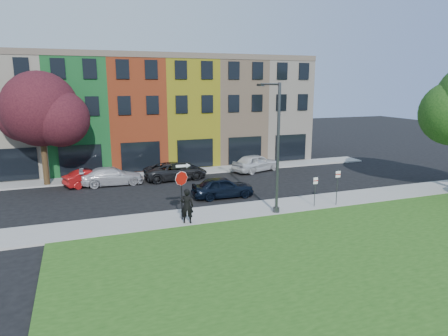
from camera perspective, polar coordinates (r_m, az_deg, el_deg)
name	(u,v)px	position (r m, az deg, el deg)	size (l,w,h in m)	color
ground	(276,226)	(22.82, 7.43, -8.21)	(120.00, 120.00, 0.00)	black
sidewalk_near	(282,206)	(26.20, 8.29, -5.41)	(40.00, 3.00, 0.12)	gray
sidewalk_far	(166,173)	(35.51, -8.22, -0.78)	(40.00, 2.40, 0.12)	gray
rowhouse_block	(157,112)	(40.90, -9.58, 7.84)	(30.00, 10.12, 10.00)	beige
stop_sign	(181,180)	(22.77, -6.10, -1.66)	(1.05, 0.11, 3.34)	black
man	(187,206)	(22.54, -5.32, -5.42)	(0.85, 0.71, 1.99)	black
sedan_near	(223,187)	(27.91, -0.19, -2.75)	(4.37, 1.87, 1.47)	black
parked_car_red	(90,177)	(32.88, -18.61, -1.28)	(4.16, 2.69, 1.30)	maroon
parked_car_silver	(112,176)	(32.57, -15.71, -1.12)	(4.83, 2.00, 1.40)	#BBBAC0
parked_car_dark	(176,171)	(33.36, -6.91, -0.41)	(5.24, 2.50, 1.44)	black
parked_car_white	(256,163)	(36.23, 4.59, 0.75)	(5.03, 3.29, 1.59)	silver
street_lamp	(276,148)	(24.05, 7.42, 2.80)	(0.58, 2.57, 7.78)	#404245
parking_sign_a	(315,187)	(26.04, 12.90, -2.72)	(0.32, 0.08, 1.96)	#404245
parking_sign_b	(337,183)	(26.65, 15.89, -2.06)	(0.32, 0.10, 2.37)	#404245
tree_purple	(42,111)	(33.31, -24.58, 7.45)	(6.76, 5.91, 8.66)	#302110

